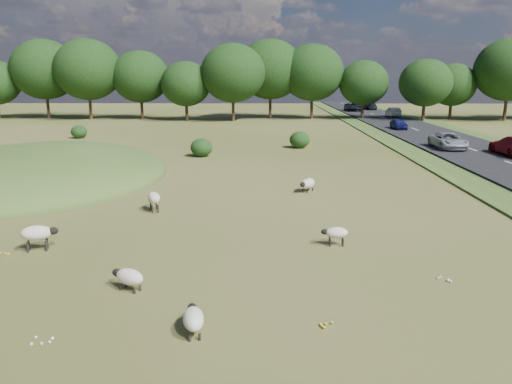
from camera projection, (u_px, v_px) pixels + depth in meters
ground at (234, 158)px, 39.24m from camera, size 160.00×160.00×0.00m
mound at (38, 178)px, 31.65m from camera, size 16.00×20.00×4.00m
road at (445, 141)px, 48.62m from camera, size 8.00×150.00×0.25m
treeline at (241, 74)px, 72.27m from camera, size 96.28×14.66×11.70m
shrubs at (199, 140)px, 44.92m from camera, size 24.11×13.54×1.49m
sheep_0 at (336, 233)px, 18.90m from camera, size 1.02×0.46×0.74m
sheep_1 at (37, 233)px, 18.34m from camera, size 1.38×0.85×0.96m
sheep_2 at (308, 184)px, 27.71m from camera, size 1.09×1.32×0.76m
sheep_3 at (193, 318)px, 12.40m from camera, size 0.71×1.24×0.69m
sheep_4 at (129, 277)px, 14.99m from camera, size 1.20×0.92×0.68m
sheep_5 at (154, 198)px, 23.71m from camera, size 0.89×1.35×0.94m
car_2 at (370, 106)px, 91.96m from camera, size 1.90×4.67×1.35m
car_3 at (399, 124)px, 58.25m from camera, size 1.46×3.62×1.23m
car_4 at (448, 141)px, 42.56m from camera, size 2.20×4.78×1.33m
car_6 at (393, 112)px, 75.52m from camera, size 1.50×4.31×1.42m
car_7 at (353, 107)px, 88.45m from camera, size 2.49×5.40×1.50m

